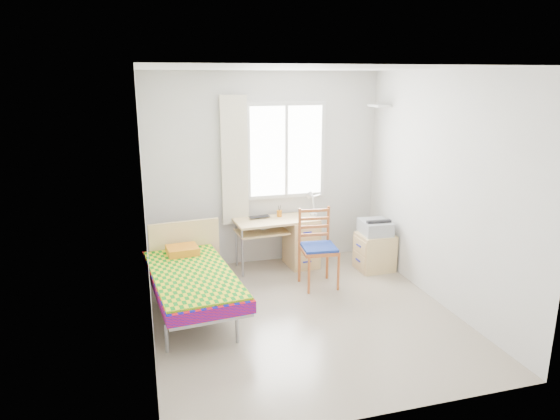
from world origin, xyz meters
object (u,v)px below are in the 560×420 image
object	(u,v)px
chair	(318,243)
cabinet	(375,252)
bed	(192,276)
desk	(296,239)
printer	(375,227)

from	to	relation	value
chair	cabinet	distance (m)	0.99
cabinet	bed	bearing A→B (deg)	-169.95
desk	chair	bearing A→B (deg)	-88.59
desk	printer	distance (m)	1.07
cabinet	printer	bearing A→B (deg)	72.35
chair	printer	xyz separation A→B (m)	(0.92, 0.30, 0.04)
desk	chair	xyz separation A→B (m)	(0.06, -0.69, 0.17)
cabinet	chair	bearing A→B (deg)	-165.64
bed	chair	xyz separation A→B (m)	(1.58, 0.26, 0.16)
desk	chair	world-z (taller)	chair
printer	chair	bearing A→B (deg)	-158.53
chair	cabinet	xyz separation A→B (m)	(0.91, 0.26, -0.30)
desk	chair	distance (m)	0.71
bed	printer	distance (m)	2.56
bed	cabinet	size ratio (longest dim) A/B	3.85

